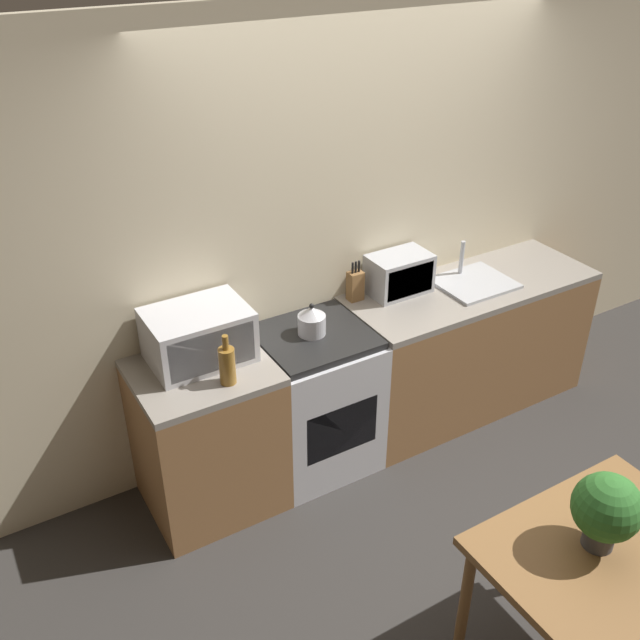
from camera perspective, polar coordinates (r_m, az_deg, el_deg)
The scene contains 13 objects.
ground_plane at distance 4.22m, azimuth 11.72°, elevation -15.35°, with size 16.00×16.00×0.00m, color #33302D.
wall_back at distance 4.26m, azimuth 2.75°, elevation 7.26°, with size 10.00×0.06×2.60m.
counter_left_run at distance 4.00m, azimuth -8.94°, elevation -9.23°, with size 0.72×0.62×0.90m.
counter_right_run at distance 4.80m, azimuth 11.52°, elevation -1.96°, with size 1.67×0.62×0.90m.
stove_range at distance 4.22m, azimuth -0.42°, elevation -6.37°, with size 0.64×0.62×0.90m.
kettle at distance 3.93m, azimuth -0.67°, elevation -0.05°, with size 0.16×0.16×0.19m.
microwave at distance 3.74m, azimuth -9.69°, elevation -1.23°, with size 0.52×0.38×0.29m.
bottle at distance 3.56m, azimuth -7.44°, elevation -3.57°, with size 0.08×0.08×0.27m.
knife_block at distance 4.27m, azimuth 2.84°, elevation 2.79°, with size 0.09×0.07×0.25m.
toaster_oven at distance 4.37m, azimuth 6.36°, elevation 3.69°, with size 0.38×0.24×0.25m.
sink_basin at distance 4.58m, azimuth 12.19°, elevation 3.02°, with size 0.46×0.40×0.24m.
dining_table at distance 3.28m, azimuth 21.78°, elevation -17.80°, with size 0.98×0.74×0.74m.
potted_plant at distance 3.09m, azimuth 21.94°, elevation -13.85°, with size 0.28×0.28×0.35m.
Camera 1 is at (-2.16, -2.03, 3.00)m, focal length 40.00 mm.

